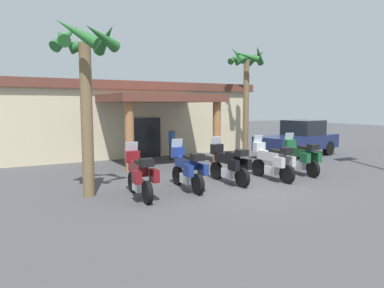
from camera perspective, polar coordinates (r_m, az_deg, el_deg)
The scene contains 11 objects.
ground_plane at distance 12.38m, azimuth 7.74°, elevation -6.85°, with size 80.00×80.00×0.00m, color #424244.
motel_building at distance 21.90m, azimuth -10.27°, elevation 4.12°, with size 14.30×10.13×4.00m.
motorcycle_maroon at distance 10.97m, azimuth -8.22°, elevation -4.80°, with size 0.74×2.21×1.61m.
motorcycle_blue at distance 11.91m, azimuth -0.70°, elevation -3.88°, with size 0.73×2.21×1.61m.
motorcycle_black at distance 12.94m, azimuth 5.87°, elevation -3.11°, with size 0.70×2.21×1.61m.
motorcycle_silver at distance 13.81m, azimuth 12.54°, elevation -2.64°, with size 0.70×2.21×1.61m.
motorcycle_green at distance 15.22m, azimuth 16.74°, elevation -1.95°, with size 0.87×2.20×1.61m.
pedestrian at distance 18.38m, azimuth -3.21°, elevation 0.57°, with size 0.49×0.32×1.72m.
pickup_truck_navy at distance 20.54m, azimuth 16.38°, elevation 0.75°, with size 5.43×2.68×1.95m.
palm_tree_roadside at distance 11.37m, azimuth -16.44°, elevation 11.35°, with size 2.00×2.10×5.34m.
palm_tree_near_portico at distance 20.89m, azimuth 8.55°, elevation 10.77°, with size 2.16×2.21×6.09m.
Camera 1 is at (-7.45, -9.50, 2.76)m, focal length 34.04 mm.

